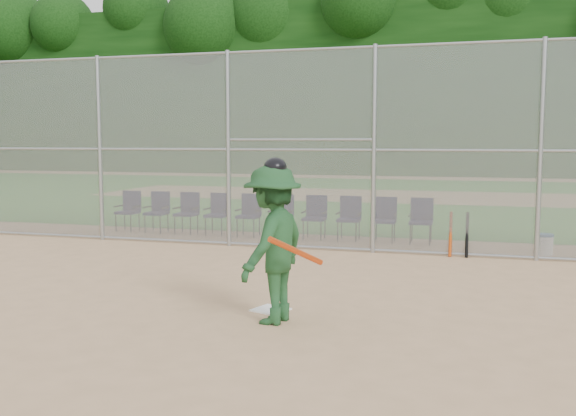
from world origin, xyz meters
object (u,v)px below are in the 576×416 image
(batter_at_plate, at_px, (273,243))
(water_cooler, at_px, (545,244))
(chair_0, at_px, (127,211))
(home_plate, at_px, (270,310))

(batter_at_plate, bearing_deg, water_cooler, 58.02)
(chair_0, bearing_deg, home_plate, -47.33)
(water_cooler, bearing_deg, home_plate, -125.62)
(home_plate, bearing_deg, chair_0, 132.67)
(home_plate, distance_m, batter_at_plate, 1.08)
(water_cooler, bearing_deg, batter_at_plate, -121.98)
(water_cooler, bearing_deg, chair_0, 175.74)
(batter_at_plate, height_order, water_cooler, batter_at_plate)
(home_plate, bearing_deg, batter_at_plate, -68.92)
(batter_at_plate, distance_m, water_cooler, 6.91)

